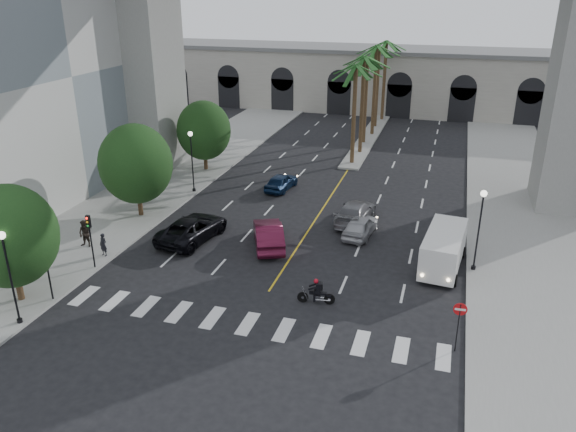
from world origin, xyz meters
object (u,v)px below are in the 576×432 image
Objects in this scene: lamp_post_left_near at (9,270)px; pedestrian_a at (103,245)px; lamp_post_right at (480,224)px; lamp_post_left_far at (192,156)px; traffic_signal_near at (46,261)px; car_b at (268,234)px; do_not_enter_sign at (459,317)px; motorcycle_rider at (317,292)px; car_e at (281,182)px; car_a at (360,226)px; car_d at (355,212)px; car_c at (192,228)px; cargo_van at (444,249)px; pedestrian_b at (85,234)px; traffic_signal_far at (90,233)px.

lamp_post_left_near reaches higher than pedestrian_a.
lamp_post_left_far is at bearing 160.67° from lamp_post_right.
traffic_signal_near is 14.02m from car_b.
do_not_enter_sign is at bearing 3.70° from pedestrian_a.
motorcycle_rider is 0.40× the size of car_b.
car_e is (6.80, 21.38, -1.79)m from traffic_signal_near.
car_d is at bearing -63.84° from car_a.
car_a is 11.78m from car_c.
car_d is 17.99m from pedestrian_a.
cargo_van is at bearing 26.38° from traffic_signal_near.
lamp_post_left_near is 8.41m from pedestrian_a.
car_d is 9.09m from car_e.
pedestrian_b is (-1.92, 0.83, 0.17)m from pedestrian_a.
pedestrian_b is at bearing -164.41° from cargo_van.
car_a is 0.71× the size of car_c.
lamp_post_left_far is 14.52m from traffic_signal_far.
lamp_post_left_far is 7.89m from car_e.
car_c is 3.21× the size of pedestrian_b.
lamp_post_left_near is at bearing 30.47° from car_b.
lamp_post_left_far is 12.72m from car_b.
car_a is at bearing 77.91° from motorcycle_rider.
traffic_signal_near is (-22.70, -10.50, -0.71)m from lamp_post_right.
lamp_post_left_near is 1.00× the size of lamp_post_left_far.
lamp_post_left_far is at bearing 79.91° from pedestrian_b.
pedestrian_a is at bearing 2.87° from car_b.
car_a is 0.79× the size of car_d.
lamp_post_left_far is 3.47× the size of pedestrian_a.
pedestrian_a is at bearing 35.17° from car_a.
car_d is at bearing 82.51° from motorcycle_rider.
lamp_post_left_near is 26.25m from lamp_post_right.
lamp_post_left_near reaches higher than car_a.
traffic_signal_far is at bearing 40.16° from car_a.
lamp_post_right is at bearing 157.67° from car_b.
lamp_post_left_far reaches higher than traffic_signal_near.
traffic_signal_near is 20.50m from car_a.
traffic_signal_far is at bearing 90.00° from traffic_signal_near.
cargo_van is at bearing -21.40° from lamp_post_left_far.
car_c is (-10.35, 5.75, 0.15)m from motorcycle_rider.
pedestrian_b is (-2.27, 2.42, -1.42)m from traffic_signal_far.
do_not_enter_sign is at bearing -77.35° from cargo_van.
traffic_signal_near is 0.70× the size of car_b.
traffic_signal_far is at bearing 170.70° from do_not_enter_sign.
car_d is at bearing 114.45° from do_not_enter_sign.
car_c is at bearing 152.30° from do_not_enter_sign.
motorcycle_rider is 0.50× the size of car_e.
do_not_enter_sign reaches higher than car_a.
car_c is at bearing 143.06° from motorcycle_rider.
car_d reaches higher than motorcycle_rider.
car_a is 17.44m from pedestrian_a.
traffic_signal_far is at bearing -157.10° from cargo_van.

